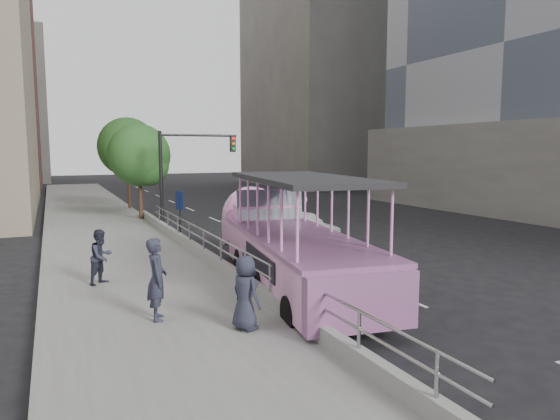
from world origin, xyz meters
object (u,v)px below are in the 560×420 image
at_px(car, 303,225).
at_px(street_tree_near, 141,157).
at_px(pedestrian_far, 245,293).
at_px(parking_sign, 180,211).
at_px(pedestrian_mid, 101,257).
at_px(traffic_signal, 184,164).
at_px(street_tree_far, 129,149).
at_px(pedestrian_near, 157,279).
at_px(duck_boat, 287,245).

bearing_deg(car, street_tree_near, 110.48).
xyz_separation_m(pedestrian_far, parking_sign, (1.30, 11.48, 0.45)).
bearing_deg(pedestrian_mid, parking_sign, 17.08).
distance_m(traffic_signal, street_tree_far, 9.57).
relative_size(pedestrian_mid, parking_sign, 0.66).
relative_size(pedestrian_near, traffic_signal, 0.37).
xyz_separation_m(duck_boat, pedestrian_mid, (-5.34, 1.48, -0.19)).
bearing_deg(parking_sign, traffic_signal, 73.50).
height_order(car, pedestrian_far, pedestrian_far).
bearing_deg(pedestrian_near, street_tree_near, 0.88).
bearing_deg(pedestrian_far, car, -50.69).
bearing_deg(pedestrian_near, pedestrian_far, -122.65).
distance_m(duck_boat, pedestrian_far, 4.77).
xyz_separation_m(pedestrian_near, street_tree_near, (2.62, 17.81, 2.56)).
bearing_deg(pedestrian_near, duck_boat, -52.75).
xyz_separation_m(pedestrian_near, traffic_signal, (4.22, 14.38, 2.24)).
xyz_separation_m(car, pedestrian_mid, (-9.59, -5.68, 0.42)).
distance_m(traffic_signal, street_tree_near, 3.80).
bearing_deg(pedestrian_near, car, -33.19).
distance_m(duck_boat, street_tree_far, 21.71).
xyz_separation_m(traffic_signal, street_tree_near, (-1.60, 3.43, 0.32)).
bearing_deg(traffic_signal, street_tree_far, 98.43).
distance_m(car, street_tree_near, 10.75).
height_order(duck_boat, pedestrian_near, duck_boat).
bearing_deg(pedestrian_far, street_tree_far, -20.57).
relative_size(traffic_signal, street_tree_far, 0.81).
bearing_deg(street_tree_near, duck_boat, -83.17).
bearing_deg(duck_boat, parking_sign, 101.42).
bearing_deg(parking_sign, pedestrian_far, -96.45).
height_order(duck_boat, pedestrian_mid, duck_boat).
xyz_separation_m(car, parking_sign, (-5.79, 0.48, 0.88)).
bearing_deg(duck_boat, pedestrian_mid, 164.47).
relative_size(duck_boat, traffic_signal, 2.07).
distance_m(pedestrian_near, traffic_signal, 15.16).
relative_size(parking_sign, street_tree_near, 0.43).
relative_size(duck_boat, pedestrian_mid, 6.65).
distance_m(pedestrian_mid, street_tree_near, 14.64).
height_order(traffic_signal, street_tree_far, street_tree_far).
xyz_separation_m(duck_boat, car, (4.25, 7.16, -0.61)).
relative_size(pedestrian_far, parking_sign, 0.67).
bearing_deg(duck_boat, street_tree_near, 96.83).
bearing_deg(pedestrian_far, pedestrian_mid, 7.30).
distance_m(car, traffic_signal, 7.19).
distance_m(car, pedestrian_near, 12.93).
bearing_deg(car, duck_boat, -136.59).
bearing_deg(parking_sign, car, -4.78).
bearing_deg(traffic_signal, parking_sign, -106.50).
height_order(duck_boat, pedestrian_far, duck_boat).
height_order(duck_boat, street_tree_near, street_tree_near).
bearing_deg(street_tree_near, parking_sign, -87.76).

